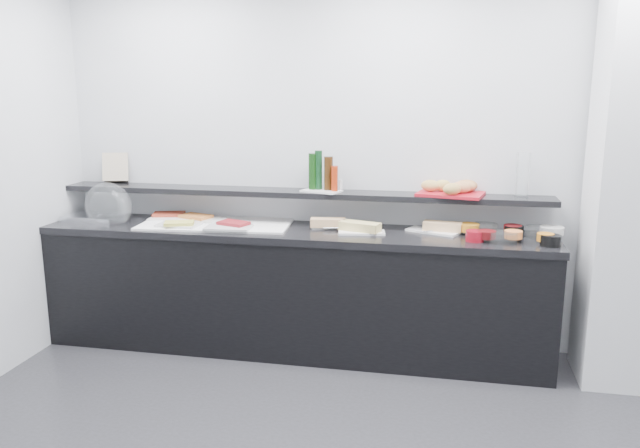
% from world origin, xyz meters
% --- Properties ---
extents(back_wall, '(5.00, 0.02, 2.70)m').
position_xyz_m(back_wall, '(0.00, 2.00, 1.35)').
color(back_wall, silver).
rests_on(back_wall, ground).
extents(column, '(0.50, 0.50, 2.70)m').
position_xyz_m(column, '(1.50, 1.65, 1.35)').
color(column, silver).
rests_on(column, ground).
extents(buffet_cabinet, '(3.60, 0.60, 0.85)m').
position_xyz_m(buffet_cabinet, '(-0.70, 1.70, 0.42)').
color(buffet_cabinet, black).
rests_on(buffet_cabinet, ground).
extents(counter_top, '(3.62, 0.62, 0.05)m').
position_xyz_m(counter_top, '(-0.70, 1.70, 0.88)').
color(counter_top, black).
rests_on(counter_top, buffet_cabinet).
extents(wall_shelf, '(3.60, 0.25, 0.04)m').
position_xyz_m(wall_shelf, '(-0.70, 1.88, 1.13)').
color(wall_shelf, black).
rests_on(wall_shelf, back_wall).
extents(cloche_base, '(0.44, 0.31, 0.04)m').
position_xyz_m(cloche_base, '(-2.25, 1.72, 0.92)').
color(cloche_base, silver).
rests_on(cloche_base, counter_top).
extents(cloche_dome, '(0.48, 0.39, 0.34)m').
position_xyz_m(cloche_dome, '(-2.11, 1.68, 1.03)').
color(cloche_dome, silver).
rests_on(cloche_dome, cloche_base).
extents(linen_runner, '(1.12, 0.60, 0.01)m').
position_xyz_m(linen_runner, '(-1.28, 1.72, 0.91)').
color(linen_runner, white).
rests_on(linen_runner, counter_top).
extents(platter_meat_a, '(0.33, 0.23, 0.01)m').
position_xyz_m(platter_meat_a, '(-1.66, 1.79, 0.92)').
color(platter_meat_a, white).
rests_on(platter_meat_a, linen_runner).
extents(food_meat_a, '(0.26, 0.21, 0.02)m').
position_xyz_m(food_meat_a, '(-1.71, 1.85, 0.94)').
color(food_meat_a, maroon).
rests_on(food_meat_a, platter_meat_a).
extents(platter_salmon, '(0.32, 0.27, 0.01)m').
position_xyz_m(platter_salmon, '(-1.41, 1.81, 0.92)').
color(platter_salmon, white).
rests_on(platter_salmon, linen_runner).
extents(food_salmon, '(0.26, 0.21, 0.02)m').
position_xyz_m(food_salmon, '(-1.47, 1.80, 0.94)').
color(food_salmon, '#CD6C29').
rests_on(food_salmon, platter_salmon).
extents(platter_cheese, '(0.30, 0.21, 0.01)m').
position_xyz_m(platter_cheese, '(-1.51, 1.58, 0.92)').
color(platter_cheese, silver).
rests_on(platter_cheese, linen_runner).
extents(food_cheese, '(0.23, 0.19, 0.02)m').
position_xyz_m(food_cheese, '(-1.49, 1.55, 0.94)').
color(food_cheese, '#CEC750').
rests_on(food_cheese, platter_cheese).
extents(platter_meat_b, '(0.33, 0.23, 0.01)m').
position_xyz_m(platter_meat_b, '(-1.13, 1.57, 0.92)').
color(platter_meat_b, silver).
rests_on(platter_meat_b, linen_runner).
extents(food_meat_b, '(0.24, 0.19, 0.02)m').
position_xyz_m(food_meat_b, '(-1.11, 1.63, 0.94)').
color(food_meat_b, maroon).
rests_on(food_meat_b, platter_meat_b).
extents(sandwich_plate_left, '(0.35, 0.23, 0.01)m').
position_xyz_m(sandwich_plate_left, '(-0.42, 1.82, 0.91)').
color(sandwich_plate_left, white).
rests_on(sandwich_plate_left, counter_top).
extents(sandwich_food_left, '(0.26, 0.13, 0.06)m').
position_xyz_m(sandwich_food_left, '(-0.45, 1.76, 0.94)').
color(sandwich_food_left, '#DFAA74').
rests_on(sandwich_food_left, sandwich_plate_left).
extents(tongs_left, '(0.16, 0.05, 0.01)m').
position_xyz_m(tongs_left, '(-0.40, 1.71, 0.92)').
color(tongs_left, silver).
rests_on(tongs_left, sandwich_plate_left).
extents(sandwich_plate_mid, '(0.33, 0.18, 0.01)m').
position_xyz_m(sandwich_plate_mid, '(-0.20, 1.66, 0.91)').
color(sandwich_plate_mid, white).
rests_on(sandwich_plate_mid, counter_top).
extents(sandwich_food_mid, '(0.30, 0.19, 0.06)m').
position_xyz_m(sandwich_food_mid, '(-0.22, 1.68, 0.94)').
color(sandwich_food_mid, '#D1BB6D').
rests_on(sandwich_food_mid, sandwich_plate_mid).
extents(tongs_mid, '(0.16, 0.03, 0.01)m').
position_xyz_m(tongs_mid, '(-0.20, 1.66, 0.92)').
color(tongs_mid, silver).
rests_on(tongs_mid, sandwich_plate_mid).
extents(sandwich_plate_right, '(0.39, 0.28, 0.01)m').
position_xyz_m(sandwich_plate_right, '(0.28, 1.79, 0.91)').
color(sandwich_plate_right, white).
rests_on(sandwich_plate_right, counter_top).
extents(sandwich_food_right, '(0.27, 0.13, 0.06)m').
position_xyz_m(sandwich_food_right, '(0.34, 1.80, 0.94)').
color(sandwich_food_right, tan).
rests_on(sandwich_food_right, sandwich_plate_right).
extents(tongs_right, '(0.14, 0.09, 0.01)m').
position_xyz_m(tongs_right, '(0.25, 1.74, 0.92)').
color(tongs_right, '#B3B6BB').
rests_on(tongs_right, sandwich_plate_right).
extents(bowl_glass_fruit, '(0.20, 0.20, 0.07)m').
position_xyz_m(bowl_glass_fruit, '(0.63, 1.82, 0.94)').
color(bowl_glass_fruit, white).
rests_on(bowl_glass_fruit, counter_top).
extents(fill_glass_fruit, '(0.17, 0.17, 0.05)m').
position_xyz_m(fill_glass_fruit, '(0.52, 1.79, 0.95)').
color(fill_glass_fruit, orange).
rests_on(fill_glass_fruit, bowl_glass_fruit).
extents(bowl_black_jam, '(0.16, 0.16, 0.07)m').
position_xyz_m(bowl_black_jam, '(0.82, 1.80, 0.94)').
color(bowl_black_jam, black).
rests_on(bowl_black_jam, counter_top).
extents(fill_black_jam, '(0.14, 0.14, 0.05)m').
position_xyz_m(fill_black_jam, '(0.81, 1.80, 0.95)').
color(fill_black_jam, '#580C0E').
rests_on(fill_black_jam, bowl_black_jam).
extents(bowl_glass_cream, '(0.25, 0.25, 0.07)m').
position_xyz_m(bowl_glass_cream, '(0.98, 1.78, 0.94)').
color(bowl_glass_cream, white).
rests_on(bowl_glass_cream, counter_top).
extents(fill_glass_cream, '(0.20, 0.20, 0.05)m').
position_xyz_m(fill_glass_cream, '(1.06, 1.80, 0.95)').
color(fill_glass_cream, silver).
rests_on(fill_glass_cream, bowl_glass_cream).
extents(bowl_red_jam, '(0.13, 0.13, 0.07)m').
position_xyz_m(bowl_red_jam, '(0.55, 1.58, 0.94)').
color(bowl_red_jam, maroon).
rests_on(bowl_red_jam, counter_top).
extents(fill_red_jam, '(0.15, 0.15, 0.05)m').
position_xyz_m(fill_red_jam, '(0.63, 1.59, 0.95)').
color(fill_red_jam, '#4F0B0D').
rests_on(fill_red_jam, bowl_red_jam).
extents(bowl_glass_salmon, '(0.20, 0.20, 0.07)m').
position_xyz_m(bowl_glass_salmon, '(0.73, 1.57, 0.94)').
color(bowl_glass_salmon, silver).
rests_on(bowl_glass_salmon, counter_top).
extents(fill_glass_salmon, '(0.14, 0.14, 0.05)m').
position_xyz_m(fill_glass_salmon, '(0.80, 1.62, 0.95)').
color(fill_glass_salmon, orange).
rests_on(fill_glass_salmon, bowl_glass_salmon).
extents(bowl_black_fruit, '(0.14, 0.14, 0.07)m').
position_xyz_m(bowl_black_fruit, '(1.02, 1.55, 0.94)').
color(bowl_black_fruit, black).
rests_on(bowl_black_fruit, counter_top).
extents(fill_black_fruit, '(0.13, 0.13, 0.05)m').
position_xyz_m(fill_black_fruit, '(0.99, 1.58, 0.95)').
color(fill_black_fruit, orange).
rests_on(fill_black_fruit, bowl_black_fruit).
extents(framed_print, '(0.20, 0.10, 0.26)m').
position_xyz_m(framed_print, '(-2.21, 2.00, 1.28)').
color(framed_print, black).
rests_on(framed_print, wall_shelf).
extents(print_art, '(0.20, 0.10, 0.22)m').
position_xyz_m(print_art, '(-2.18, 1.94, 1.28)').
color(print_art, '#C3A98D').
rests_on(print_art, framed_print).
extents(condiment_tray, '(0.31, 0.24, 0.01)m').
position_xyz_m(condiment_tray, '(-0.52, 1.85, 1.16)').
color(condiment_tray, white).
rests_on(condiment_tray, wall_shelf).
extents(bottle_green_a, '(0.07, 0.07, 0.26)m').
position_xyz_m(bottle_green_a, '(-0.59, 1.88, 1.29)').
color(bottle_green_a, black).
rests_on(bottle_green_a, condiment_tray).
extents(bottle_brown, '(0.08, 0.08, 0.24)m').
position_xyz_m(bottle_brown, '(-0.47, 1.87, 1.28)').
color(bottle_brown, '#331C09').
rests_on(bottle_brown, condiment_tray).
extents(bottle_green_b, '(0.07, 0.07, 0.28)m').
position_xyz_m(bottle_green_b, '(-0.55, 1.89, 1.30)').
color(bottle_green_b, '#0E3417').
rests_on(bottle_green_b, condiment_tray).
extents(bottle_hot, '(0.06, 0.06, 0.18)m').
position_xyz_m(bottle_hot, '(-0.42, 1.83, 1.25)').
color(bottle_hot, '#9F270B').
rests_on(bottle_hot, condiment_tray).
extents(shaker_salt, '(0.03, 0.03, 0.07)m').
position_xyz_m(shaker_salt, '(-0.39, 1.91, 1.20)').
color(shaker_salt, silver).
rests_on(shaker_salt, condiment_tray).
extents(shaker_pepper, '(0.04, 0.04, 0.07)m').
position_xyz_m(shaker_pepper, '(-0.46, 1.88, 1.20)').
color(shaker_pepper, white).
rests_on(shaker_pepper, condiment_tray).
extents(bread_tray, '(0.49, 0.39, 0.02)m').
position_xyz_m(bread_tray, '(0.39, 1.88, 1.16)').
color(bread_tray, '#B41322').
rests_on(bread_tray, wall_shelf).
extents(bread_roll_nw, '(0.14, 0.12, 0.08)m').
position_xyz_m(bread_roll_nw, '(0.33, 1.92, 1.21)').
color(bread_roll_nw, tan).
rests_on(bread_roll_nw, bread_tray).
extents(bread_roll_n, '(0.15, 0.10, 0.08)m').
position_xyz_m(bread_roll_n, '(0.50, 1.96, 1.21)').
color(bread_roll_n, '#AB6C41').
rests_on(bread_roll_n, bread_tray).
extents(bread_roll_ne, '(0.16, 0.13, 0.08)m').
position_xyz_m(bread_roll_ne, '(0.48, 1.92, 1.21)').
color(bread_roll_ne, '#B87946').
rests_on(bread_roll_ne, bread_tray).
extents(bread_roll_s, '(0.15, 0.13, 0.08)m').
position_xyz_m(bread_roll_s, '(0.40, 1.77, 1.21)').
color(bread_roll_s, '#B68D45').
rests_on(bread_roll_s, bread_tray).
extents(bread_roll_se, '(0.17, 0.14, 0.08)m').
position_xyz_m(bread_roll_se, '(0.46, 1.86, 1.21)').
color(bread_roll_se, '#BF7E49').
rests_on(bread_roll_se, bread_tray).
extents(bread_roll_midw, '(0.15, 0.12, 0.08)m').
position_xyz_m(bread_roll_midw, '(0.25, 1.89, 1.21)').
color(bread_roll_midw, '#BB9047').
rests_on(bread_roll_midw, bread_tray).
extents(bread_roll_mide, '(0.17, 0.13, 0.08)m').
position_xyz_m(bread_roll_mide, '(0.49, 1.92, 1.21)').
color(bread_roll_mide, '#BE8048').
rests_on(bread_roll_mide, bread_tray).
extents(carafe, '(0.12, 0.12, 0.30)m').
position_xyz_m(carafe, '(0.86, 1.91, 1.30)').
color(carafe, white).
rests_on(carafe, wall_shelf).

